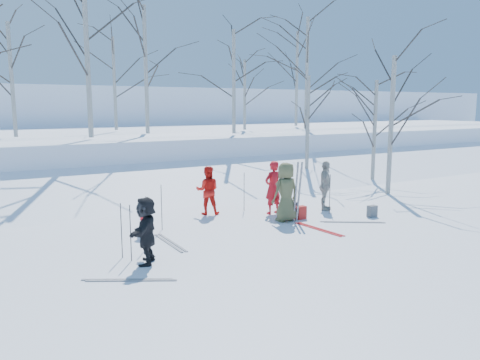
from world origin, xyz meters
TOP-DOWN VIEW (x-y plane):
  - ground at (0.00, 0.00)m, footprint 120.00×120.00m
  - snow_ramp at (0.00, 7.00)m, footprint 70.00×9.49m
  - snow_plateau at (0.00, 17.00)m, footprint 70.00×18.00m
  - far_hill at (0.00, 38.00)m, footprint 90.00×30.00m
  - skier_olive_center at (1.20, 0.71)m, footprint 0.93×0.63m
  - skier_red_north at (1.43, 1.76)m, footprint 0.70×0.51m
  - skier_redor_behind at (-0.49, 2.79)m, footprint 0.98×0.91m
  - skier_red_seated at (-3.11, 1.40)m, footprint 0.50×0.70m
  - skier_cream_east at (3.31, 1.30)m, footprint 1.02×0.99m
  - skier_grey_west at (-3.91, -0.92)m, footprint 1.14×1.48m
  - dog at (1.43, 0.88)m, footprint 0.67×0.62m
  - upright_ski_left at (1.42, 0.49)m, footprint 0.12×0.17m
  - upright_ski_right at (1.52, 0.44)m, footprint 0.10×0.23m
  - ski_pair_a at (-2.85, 0.32)m, footprint 0.21×1.90m
  - ski_pair_b at (-4.61, -1.77)m, footprint 1.82×2.07m
  - ski_pair_c at (2.89, -0.51)m, footprint 1.94×2.08m
  - ski_pair_d at (1.44, -0.62)m, footprint 0.50×1.93m
  - ski_pole_a at (-4.17, -0.57)m, footprint 0.02×0.02m
  - ski_pole_b at (0.83, 2.62)m, footprint 0.02×0.02m
  - ski_pole_c at (3.06, 0.77)m, footprint 0.02×0.02m
  - ski_pole_d at (-4.29, -0.24)m, footprint 0.02×0.02m
  - ski_pole_e at (-3.51, 0.22)m, footprint 0.02×0.02m
  - ski_pole_f at (-2.54, 1.68)m, footprint 0.02×0.02m
  - backpack_red at (1.78, 0.68)m, footprint 0.32×0.22m
  - backpack_grey at (3.96, -0.29)m, footprint 0.30×0.20m
  - backpack_dark at (1.95, 1.35)m, footprint 0.34×0.24m
  - birch_plateau_a at (6.86, 12.63)m, footprint 3.40×3.40m
  - birch_plateau_b at (0.30, 16.18)m, footprint 4.27×4.27m
  - birch_plateau_c at (-2.45, 10.44)m, footprint 5.89×5.89m
  - birch_plateau_d at (10.66, 11.72)m, footprint 5.20×5.20m
  - birch_plateau_e at (-5.33, 12.43)m, footprint 4.11×4.11m
  - birch_plateau_f at (0.72, 11.99)m, footprint 4.98×4.98m
  - birch_plateau_g at (12.81, 15.53)m, footprint 5.08×5.08m
  - birch_plateau_h at (4.54, 9.84)m, footprint 4.19×4.19m
  - birch_edge_b at (7.55, 2.30)m, footprint 4.49×4.49m
  - birch_edge_c at (9.11, 4.66)m, footprint 3.93×3.93m
  - birch_edge_e at (6.49, 6.32)m, footprint 4.08×4.08m

SIDE VIEW (x-z plane):
  - ground at x=0.00m, z-range 0.00..0.00m
  - ski_pair_a at x=-2.85m, z-range 0.00..0.02m
  - ski_pair_b at x=-4.61m, z-range 0.00..0.02m
  - ski_pair_c at x=2.89m, z-range 0.00..0.02m
  - ski_pair_d at x=1.44m, z-range 0.00..0.02m
  - snow_ramp at x=0.00m, z-range -1.91..2.21m
  - backpack_grey at x=3.96m, z-range 0.00..0.38m
  - backpack_dark at x=1.95m, z-range 0.00..0.40m
  - backpack_red at x=1.78m, z-range 0.00..0.42m
  - dog at x=1.43m, z-range 0.00..0.53m
  - skier_red_seated at x=-3.11m, z-range 0.00..0.98m
  - ski_pole_a at x=-4.17m, z-range 0.00..1.34m
  - ski_pole_b at x=0.83m, z-range 0.00..1.34m
  - ski_pole_c at x=3.06m, z-range 0.00..1.34m
  - ski_pole_d at x=-4.29m, z-range 0.00..1.34m
  - ski_pole_e at x=-3.51m, z-range 0.00..1.34m
  - ski_pole_f at x=-2.54m, z-range 0.00..1.34m
  - skier_grey_west at x=-3.91m, z-range 0.00..1.57m
  - skier_redor_behind at x=-0.49m, z-range 0.00..1.62m
  - skier_cream_east at x=3.31m, z-range 0.00..1.72m
  - skier_red_north at x=1.43m, z-range 0.00..1.79m
  - skier_olive_center at x=1.20m, z-range 0.00..1.86m
  - upright_ski_left at x=1.42m, z-range 0.00..1.90m
  - upright_ski_right at x=1.52m, z-range 0.00..1.90m
  - snow_plateau at x=0.00m, z-range -0.10..2.10m
  - far_hill at x=0.00m, z-range -1.00..5.00m
  - birch_edge_c at x=9.11m, z-range 0.00..4.75m
  - birch_edge_e at x=6.49m, z-range 0.00..4.97m
  - birch_edge_b at x=7.55m, z-range 0.00..5.55m
  - birch_plateau_a at x=6.86m, z-range 2.20..6.21m
  - birch_plateau_e at x=-5.33m, z-range 2.20..7.22m
  - birch_plateau_h at x=4.54m, z-range 2.20..7.33m
  - birch_plateau_b at x=0.30m, z-range 2.20..7.44m
  - birch_plateau_f at x=0.72m, z-range 2.20..8.46m
  - birch_plateau_g at x=12.81m, z-range 2.20..8.60m
  - birch_plateau_d at x=10.66m, z-range 2.20..8.77m
  - birch_plateau_c at x=-2.45m, z-range 2.20..9.76m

